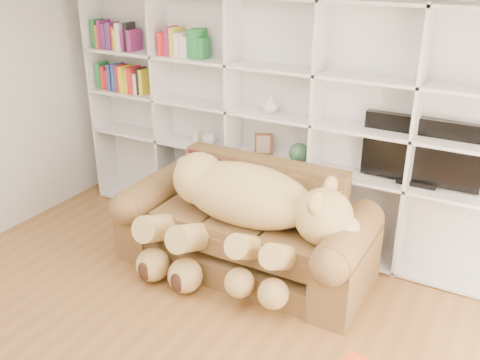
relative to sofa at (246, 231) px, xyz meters
The scene contains 12 objects.
wall_back 1.30m from the sofa, 94.01° to the left, with size 5.00×0.02×2.70m, color silver.
bookshelf 1.21m from the sofa, 112.99° to the left, with size 4.43×0.35×2.40m.
sofa is the anchor object (origin of this frame).
teddy_bear 0.38m from the sofa, 73.69° to the right, with size 1.85×0.98×1.07m.
throw_pillow 0.68m from the sofa, 163.98° to the left, with size 0.45×0.15×0.45m, color #540E22.
tv 1.70m from the sofa, 27.75° to the left, with size 1.01×0.18×0.60m.
picture_frame 0.91m from the sofa, 103.95° to the left, with size 0.18×0.03×0.22m, color #502B1B.
green_vase 0.91m from the sofa, 71.60° to the left, with size 0.20×0.20×0.20m, color #31603D.
figurine_tall 1.30m from the sofa, 146.05° to the left, with size 0.08×0.08×0.16m, color beige.
figurine_short 1.20m from the sofa, 142.51° to the left, with size 0.07×0.07×0.11m, color beige.
snow_globe 1.16m from the sofa, 140.16° to the left, with size 0.12×0.12×0.12m, color silver.
shelf_vase 1.23m from the sofa, 99.28° to the left, with size 0.17×0.17×0.18m, color beige.
Camera 1 is at (2.12, -2.14, 2.78)m, focal length 40.00 mm.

